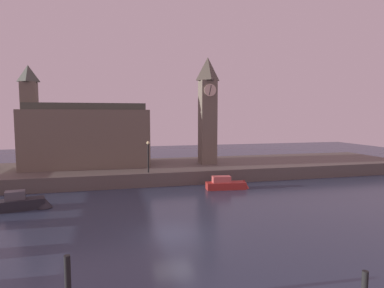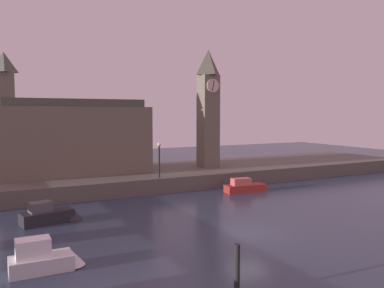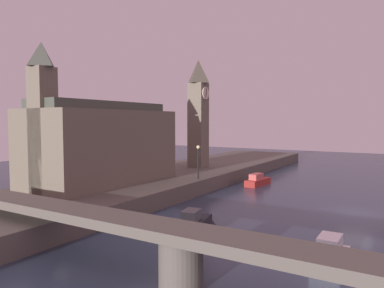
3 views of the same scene
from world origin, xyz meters
TOP-DOWN VIEW (x-y plane):
  - ground_plane at (0.00, 0.00)m, footprint 120.00×120.00m
  - far_embankment at (0.00, 20.00)m, footprint 70.00×12.00m
  - clock_tower at (8.16, 19.50)m, footprint 2.21×2.26m
  - parliament_hall at (-6.92, 21.30)m, footprint 14.61×6.71m
  - streetlamp at (0.03, 14.75)m, footprint 0.36×0.36m
  - mooring_post_left at (-5.52, -7.05)m, footprint 0.25×0.25m
  - boat_barge_dark at (-10.80, 8.51)m, footprint 4.37×2.08m
  - boat_dinghy_red at (8.10, 11.32)m, footprint 4.81×1.72m

SIDE VIEW (x-z plane):
  - ground_plane at x=0.00m, z-range 0.00..0.00m
  - boat_dinghy_red at x=8.10m, z-range -0.26..1.25m
  - boat_barge_dark at x=-10.80m, z-range -0.22..1.34m
  - far_embankment at x=0.00m, z-range 0.00..1.50m
  - mooring_post_left at x=-5.52m, z-range 0.00..2.29m
  - streetlamp at x=0.03m, z-range 1.96..5.37m
  - parliament_hall at x=-6.92m, z-range -0.73..11.30m
  - clock_tower at x=8.16m, z-range 1.74..15.24m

